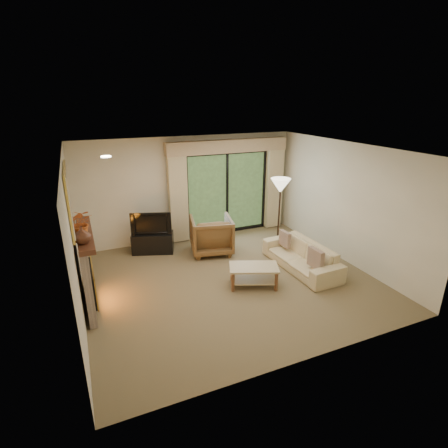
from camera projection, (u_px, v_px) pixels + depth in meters
name	position (u px, v px, depth m)	size (l,w,h in m)	color
floor	(230.00, 280.00, 7.04)	(5.50, 5.50, 0.00)	brown
ceiling	(231.00, 150.00, 6.15)	(5.50, 5.50, 0.00)	white
wall_back	(190.00, 189.00, 8.76)	(5.00, 5.00, 0.00)	beige
wall_front	(310.00, 279.00, 4.44)	(5.00, 5.00, 0.00)	beige
wall_left	(74.00, 241.00, 5.58)	(5.00, 5.00, 0.00)	beige
wall_right	(345.00, 203.00, 7.61)	(5.00, 5.00, 0.00)	beige
fireplace	(86.00, 269.00, 6.01)	(0.24, 1.70, 1.37)	gray
mirror	(70.00, 199.00, 5.54)	(0.07, 1.45, 1.02)	gold
sliding_door	(227.00, 193.00, 9.15)	(2.26, 0.10, 2.16)	black
curtain_left	(178.00, 196.00, 8.52)	(0.45, 0.18, 2.35)	#C6B387
curtain_right	(274.00, 185.00, 9.52)	(0.45, 0.18, 2.35)	#C6B387
cornice	(228.00, 146.00, 8.65)	(3.20, 0.24, 0.32)	tan
media_console	(153.00, 243.00, 8.23)	(0.95, 0.43, 0.47)	black
tv	(152.00, 223.00, 8.06)	(0.93, 0.12, 0.53)	black
armchair	(211.00, 235.00, 8.16)	(0.93, 0.96, 0.87)	brown
sofa	(301.00, 256.00, 7.43)	(1.93, 0.76, 0.56)	#CBB685
pillow_near	(316.00, 258.00, 6.86)	(0.10, 0.39, 0.39)	brown
pillow_far	(285.00, 239.00, 7.82)	(0.09, 0.35, 0.35)	brown
coffee_table	(254.00, 276.00, 6.76)	(0.93, 0.51, 0.42)	tan
floor_lamp	(279.00, 214.00, 8.23)	(0.46, 0.46, 1.73)	white
vase	(82.00, 235.00, 5.29)	(0.26, 0.26, 0.27)	#4D2819
branches	(80.00, 223.00, 5.49)	(0.43, 0.37, 0.47)	#BE5922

